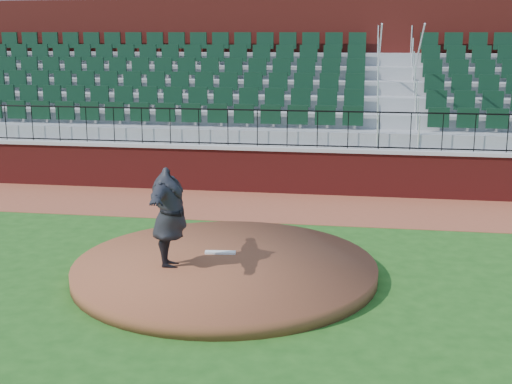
% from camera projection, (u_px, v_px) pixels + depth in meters
% --- Properties ---
extents(ground, '(90.00, 90.00, 0.00)m').
position_uv_depth(ground, '(243.00, 280.00, 12.39)').
color(ground, '#1E4F16').
rests_on(ground, ground).
extents(warning_track, '(34.00, 3.20, 0.01)m').
position_uv_depth(warning_track, '(280.00, 206.00, 17.58)').
color(warning_track, brown).
rests_on(warning_track, ground).
extents(field_wall, '(34.00, 0.35, 1.20)m').
position_uv_depth(field_wall, '(287.00, 172.00, 18.99)').
color(field_wall, maroon).
rests_on(field_wall, ground).
extents(wall_cap, '(34.00, 0.45, 0.10)m').
position_uv_depth(wall_cap, '(287.00, 149.00, 18.84)').
color(wall_cap, '#B7B7B7').
rests_on(wall_cap, field_wall).
extents(wall_railing, '(34.00, 0.05, 1.00)m').
position_uv_depth(wall_railing, '(287.00, 129.00, 18.71)').
color(wall_railing, black).
rests_on(wall_railing, wall_cap).
extents(seating_stands, '(34.00, 5.10, 4.60)m').
position_uv_depth(seating_stands, '(297.00, 101.00, 21.21)').
color(seating_stands, gray).
rests_on(seating_stands, ground).
extents(concourse_wall, '(34.00, 0.50, 5.50)m').
position_uv_depth(concourse_wall, '(305.00, 80.00, 23.80)').
color(concourse_wall, maroon).
rests_on(concourse_wall, ground).
extents(pitchers_mound, '(5.60, 5.60, 0.25)m').
position_uv_depth(pitchers_mound, '(225.00, 269.00, 12.63)').
color(pitchers_mound, brown).
rests_on(pitchers_mound, ground).
extents(pitching_rubber, '(0.60, 0.21, 0.04)m').
position_uv_depth(pitching_rubber, '(220.00, 252.00, 13.10)').
color(pitching_rubber, white).
rests_on(pitching_rubber, pitchers_mound).
extents(pitcher, '(0.94, 2.32, 1.83)m').
position_uv_depth(pitcher, '(169.00, 217.00, 12.20)').
color(pitcher, black).
rests_on(pitcher, pitchers_mound).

